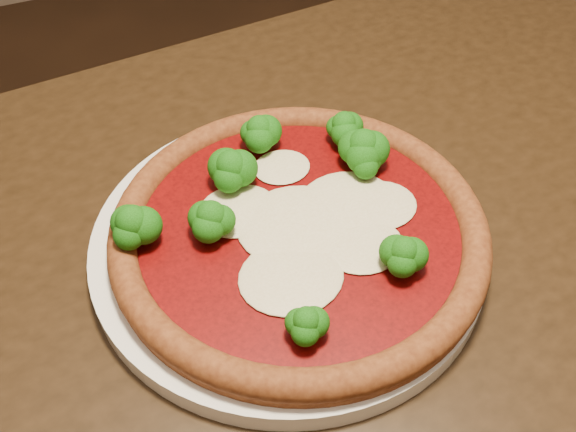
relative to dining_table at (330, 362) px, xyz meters
name	(u,v)px	position (x,y,z in m)	size (l,w,h in m)	color
dining_table	(330,362)	(0.00, 0.00, 0.00)	(1.13, 0.91, 0.75)	black
plate	(288,241)	(-0.02, 0.06, 0.11)	(0.33, 0.33, 0.02)	white
pizza	(298,223)	(-0.01, 0.05, 0.14)	(0.31, 0.31, 0.06)	brown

